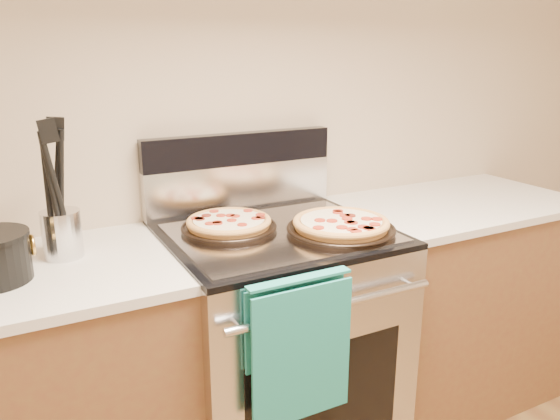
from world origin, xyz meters
name	(u,v)px	position (x,y,z in m)	size (l,w,h in m)	color
wall_back	(234,97)	(0.00, 2.00, 1.35)	(4.00, 4.00, 0.00)	#C6AC8F
range_body	(277,351)	(0.00, 1.65, 0.45)	(0.76, 0.68, 0.90)	#B7B7BC
oven_window	(325,401)	(0.00, 1.31, 0.45)	(0.56, 0.01, 0.40)	black
cooktop	(276,234)	(0.00, 1.65, 0.91)	(0.76, 0.68, 0.02)	black
backsplash_lower	(240,187)	(0.00, 1.96, 1.01)	(0.76, 0.06, 0.18)	silver
backsplash_upper	(239,149)	(0.00, 1.96, 1.16)	(0.76, 0.06, 0.12)	black
oven_handle	(335,306)	(0.00, 1.27, 0.80)	(0.03, 0.03, 0.70)	silver
dish_towel	(299,346)	(-0.12, 1.27, 0.70)	(0.32, 0.05, 0.42)	teal
foil_sheet	(280,233)	(0.00, 1.62, 0.92)	(0.70, 0.55, 0.01)	gray
cabinet_left	(15,420)	(-0.88, 1.68, 0.44)	(1.00, 0.62, 0.88)	brown
cabinet_right	(448,302)	(0.88, 1.68, 0.44)	(1.00, 0.62, 0.88)	brown
countertop_right	(457,204)	(0.88, 1.68, 0.90)	(1.02, 0.64, 0.03)	beige
pepperoni_pizza_back	(229,224)	(-0.15, 1.72, 0.95)	(0.33, 0.33, 0.04)	#BA7D39
pepperoni_pizza_front	(341,226)	(0.18, 1.52, 0.95)	(0.37, 0.37, 0.05)	#BA7D39
utensil_crock	(62,234)	(-0.68, 1.76, 0.98)	(0.12, 0.12, 0.15)	silver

